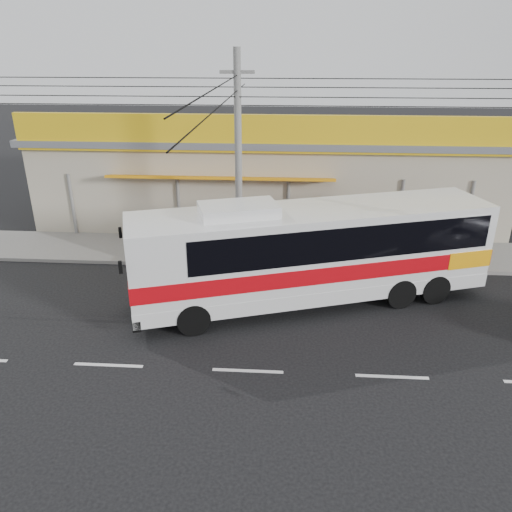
{
  "coord_description": "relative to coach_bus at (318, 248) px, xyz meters",
  "views": [
    {
      "loc": [
        1.01,
        -14.04,
        8.51
      ],
      "look_at": [
        -0.07,
        2.0,
        1.59
      ],
      "focal_mm": 35.0,
      "sensor_mm": 36.0,
      "label": 1
    }
  ],
  "objects": [
    {
      "name": "ground",
      "position": [
        -2.06,
        -1.82,
        -2.03
      ],
      "size": [
        120.0,
        120.0,
        0.0
      ],
      "primitive_type": "plane",
      "color": "black",
      "rests_on": "ground"
    },
    {
      "name": "motorbike_red",
      "position": [
        -6.41,
        2.88,
        -1.43
      ],
      "size": [
        1.8,
        1.14,
        0.89
      ],
      "primitive_type": "imported",
      "rotation": [
        0.0,
        0.0,
        1.92
      ],
      "color": "#981A0B",
      "rests_on": "sidewalk"
    },
    {
      "name": "storefront_building",
      "position": [
        -2.06,
        9.72,
        0.27
      ],
      "size": [
        22.6,
        9.2,
        5.7
      ],
      "color": "#ADA38C",
      "rests_on": "ground"
    },
    {
      "name": "lane_markings",
      "position": [
        -2.06,
        -4.32,
        -2.03
      ],
      "size": [
        50.0,
        0.12,
        0.01
      ],
      "primitive_type": null,
      "color": "silver",
      "rests_on": "ground"
    },
    {
      "name": "sidewalk",
      "position": [
        -2.06,
        4.18,
        -1.96
      ],
      "size": [
        30.0,
        3.2,
        0.15
      ],
      "primitive_type": "cube",
      "color": "slate",
      "rests_on": "ground"
    },
    {
      "name": "coach_bus",
      "position": [
        0.0,
        0.0,
        0.0
      ],
      "size": [
        12.52,
        6.28,
        3.8
      ],
      "rotation": [
        0.0,
        0.0,
        0.31
      ],
      "color": "silver",
      "rests_on": "ground"
    },
    {
      "name": "utility_pole",
      "position": [
        -2.99,
        2.91,
        4.86
      ],
      "size": [
        34.0,
        14.0,
        8.36
      ],
      "color": "#626260",
      "rests_on": "ground"
    }
  ]
}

